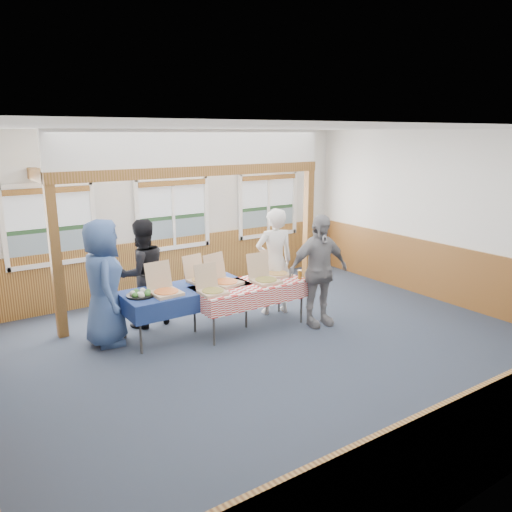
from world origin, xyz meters
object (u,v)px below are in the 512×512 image
(woman_white, at_px, (274,262))
(table_left, at_px, (186,291))
(woman_black, at_px, (142,273))
(person_grey, at_px, (318,271))
(man_blue, at_px, (104,283))
(table_right, at_px, (249,287))

(woman_white, bearing_deg, table_left, 12.48)
(woman_black, height_order, person_grey, person_grey)
(table_left, xyz_separation_m, person_grey, (1.98, -0.88, 0.23))
(woman_white, xyz_separation_m, person_grey, (0.27, -0.86, -0.01))
(man_blue, bearing_deg, woman_black, -50.91)
(woman_black, relative_size, man_blue, 0.93)
(woman_black, bearing_deg, woman_white, 157.03)
(table_right, bearing_deg, man_blue, -173.71)
(man_blue, bearing_deg, person_grey, -98.72)
(table_left, distance_m, person_grey, 2.18)
(table_right, distance_m, person_grey, 1.17)
(table_left, bearing_deg, person_grey, -48.06)
(table_left, height_order, man_blue, man_blue)
(woman_black, xyz_separation_m, man_blue, (-0.75, -0.39, 0.07))
(woman_black, bearing_deg, person_grey, 142.31)
(person_grey, bearing_deg, table_left, 164.61)
(table_right, bearing_deg, woman_white, 47.95)
(woman_white, height_order, person_grey, woman_white)
(woman_white, distance_m, man_blue, 2.93)
(man_blue, height_order, person_grey, man_blue)
(table_right, relative_size, man_blue, 1.06)
(table_right, height_order, woman_white, woman_white)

